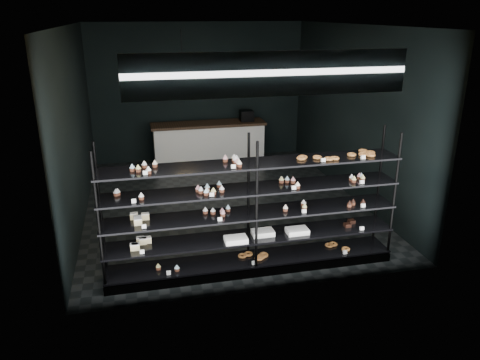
{
  "coord_description": "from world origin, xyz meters",
  "views": [
    {
      "loc": [
        -1.53,
        -8.04,
        3.41
      ],
      "look_at": [
        -0.12,
        -1.9,
        1.13
      ],
      "focal_mm": 35.0,
      "sensor_mm": 36.0,
      "label": 1
    }
  ],
  "objects": [
    {
      "name": "room",
      "position": [
        0.0,
        0.0,
        1.6
      ],
      "size": [
        5.01,
        6.01,
        3.2
      ],
      "color": "black",
      "rests_on": "ground"
    },
    {
      "name": "pendant_lamp",
      "position": [
        -0.79,
        -1.12,
        2.45
      ],
      "size": [
        0.35,
        0.35,
        0.9
      ],
      "color": "black",
      "rests_on": "room"
    },
    {
      "name": "service_counter",
      "position": [
        0.15,
        2.5,
        0.5
      ],
      "size": [
        2.65,
        0.65,
        1.23
      ],
      "color": "silver",
      "rests_on": "room"
    },
    {
      "name": "signage",
      "position": [
        0.0,
        -2.93,
        2.75
      ],
      "size": [
        3.3,
        0.05,
        0.5
      ],
      "color": "#0C113E",
      "rests_on": "room"
    },
    {
      "name": "display_shelf",
      "position": [
        -0.09,
        -2.45,
        0.63
      ],
      "size": [
        4.0,
        0.5,
        1.91
      ],
      "color": "black",
      "rests_on": "room"
    }
  ]
}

